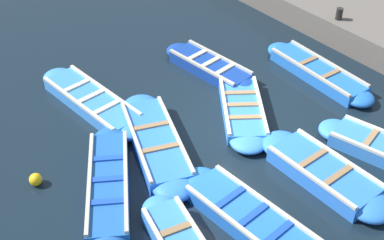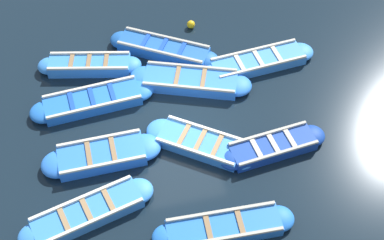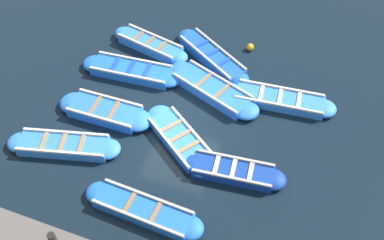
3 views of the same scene
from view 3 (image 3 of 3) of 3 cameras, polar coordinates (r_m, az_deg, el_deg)
The scene contains 13 objects.
ground_plane at distance 15.42m, azimuth -1.58°, elevation 0.33°, with size 120.00×120.00×0.00m, color black.
boat_stern_in at distance 15.03m, azimuth -15.97°, elevation -3.13°, with size 1.72×3.80×0.40m.
boat_near_quay at distance 13.28m, azimuth -6.22°, elevation -11.28°, with size 0.97×3.76×0.39m.
boat_inner_gap at distance 15.63m, azimuth -10.96°, elevation 1.07°, with size 1.06×3.42×0.43m.
boat_centre at distance 16.03m, azimuth 11.03°, elevation 2.54°, with size 1.20×4.01×0.39m.
boat_broadside at distance 16.08m, azimuth 2.60°, elevation 3.91°, with size 2.25×3.98×0.42m.
boat_outer_left at distance 13.95m, azimuth 5.24°, elevation -6.49°, with size 1.11×3.34×0.40m.
boat_tucked at distance 14.64m, azimuth -1.54°, elevation -2.42°, with size 2.69×3.25×0.36m.
boat_drifting at distance 16.90m, azimuth -7.69°, elevation 6.21°, with size 1.18×3.91×0.41m.
boat_mid_row at distance 17.29m, azimuth 2.58°, elevation 8.03°, with size 2.69×3.65×0.46m.
boat_outer_right at distance 17.87m, azimuth -5.32°, elevation 9.47°, with size 1.44×3.46×0.45m.
bollard_mid_north at distance 12.48m, azimuth -17.35°, elevation -14.11°, with size 0.20×0.20×0.35m, color black.
buoy_orange_near at distance 17.92m, azimuth 7.40°, elevation 9.16°, with size 0.28×0.28×0.28m, color #EAB214.
Camera 3 is at (9.21, 3.82, 11.76)m, focal length 42.00 mm.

